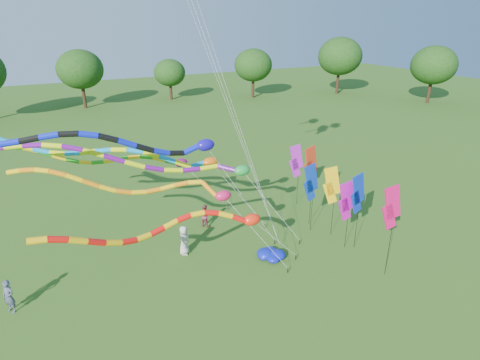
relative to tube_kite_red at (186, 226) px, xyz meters
name	(u,v)px	position (x,y,z in m)	size (l,w,h in m)	color
ground	(280,300)	(3.82, -2.36, -3.95)	(160.00, 160.00, 0.00)	#275316
tree_ring	(200,187)	(0.88, 0.30, 1.69)	(119.63, 116.60, 9.67)	#382314
tube_kite_red	(186,226)	(0.00, 0.00, 0.00)	(12.77, 1.63, 5.93)	black
tube_kite_orange	(148,187)	(-1.08, 2.25, 1.33)	(12.27, 5.28, 7.05)	black
tube_kite_purple	(141,161)	(-0.76, 4.60, 1.86)	(16.18, 6.41, 7.75)	black
tube_kite_blue	(121,144)	(-2.03, 2.78, 3.49)	(15.37, 1.87, 9.00)	black
tube_kite_cyan	(129,155)	(-0.97, 6.74, 1.58)	(14.96, 5.35, 7.66)	black
tube_kite_green	(118,159)	(-1.24, 9.12, 0.66)	(13.53, 2.71, 6.65)	black
banner_pole_orange	(331,185)	(9.96, 1.73, -0.54)	(1.12, 0.47, 4.67)	black
banner_pole_magenta_a	(346,201)	(9.70, 0.05, -0.83)	(1.16, 0.17, 4.37)	black
banner_pole_blue_b	(358,194)	(10.20, -0.27, -0.34)	(1.16, 0.21, 4.87)	black
banner_pole_magenta_b	(391,208)	(9.83, -3.06, 0.08)	(1.16, 0.29, 5.29)	black
banner_pole_red	(311,165)	(9.58, 3.45, 0.31)	(1.16, 0.25, 5.53)	black
banner_pole_blue_a	(311,183)	(9.10, 2.68, -0.54)	(1.16, 0.14, 4.67)	black
banner_pole_violet	(296,161)	(10.56, 6.42, -0.55)	(1.16, 0.15, 4.66)	black
blue_nylon_heap	(266,255)	(5.10, 1.16, -3.73)	(1.41, 1.41, 0.52)	#0D19AB
person_a	(184,240)	(1.05, 3.74, -3.04)	(0.88, 0.57, 1.81)	beige
person_b	(9,297)	(-7.94, 2.68, -3.09)	(0.62, 0.41, 1.71)	#454961
person_c	(205,215)	(3.39, 6.31, -3.17)	(0.76, 0.59, 1.56)	brown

